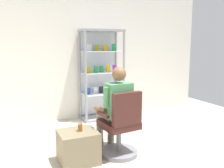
# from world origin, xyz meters

# --- Properties ---
(back_wall) EXTENTS (6.00, 0.10, 2.70)m
(back_wall) POSITION_xyz_m (0.00, 3.00, 1.35)
(back_wall) COLOR silver
(back_wall) RESTS_ON ground
(display_cabinet_main) EXTENTS (0.90, 0.45, 1.90)m
(display_cabinet_main) POSITION_xyz_m (0.40, 2.76, 0.96)
(display_cabinet_main) COLOR gray
(display_cabinet_main) RESTS_ON ground
(office_chair) EXTENTS (0.59, 0.56, 0.96)m
(office_chair) POSITION_xyz_m (-0.05, 0.86, 0.39)
(office_chair) COLOR slate
(office_chair) RESTS_ON ground
(seated_shopkeeper) EXTENTS (0.52, 0.59, 1.29)m
(seated_shopkeeper) POSITION_xyz_m (-0.07, 1.02, 0.71)
(seated_shopkeeper) COLOR slate
(seated_shopkeeper) RESTS_ON ground
(storage_crate) EXTENTS (0.51, 0.46, 0.44)m
(storage_crate) POSITION_xyz_m (-0.66, 0.92, 0.22)
(storage_crate) COLOR #72664C
(storage_crate) RESTS_ON ground
(tea_glass) EXTENTS (0.06, 0.06, 0.10)m
(tea_glass) POSITION_xyz_m (-0.63, 0.92, 0.49)
(tea_glass) COLOR brown
(tea_glass) RESTS_ON storage_crate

